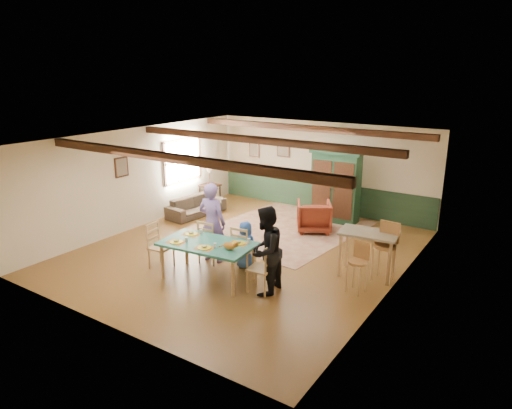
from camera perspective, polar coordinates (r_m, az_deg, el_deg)
The scene contains 35 objects.
floor at distance 10.94m, azimuth -1.26°, elevation -5.83°, with size 8.00×8.00×0.00m, color brown.
wall_back at distance 13.89m, azimuth 8.15°, elevation 4.67°, with size 7.00×0.02×2.70m, color beige.
wall_left at distance 12.76m, azimuth -14.36°, elevation 3.28°, with size 0.02×8.00×2.70m, color beige.
wall_right at distance 9.07m, azimuth 17.24°, elevation -2.30°, with size 0.02×8.00×2.70m, color beige.
ceiling at distance 10.22m, azimuth -1.35°, elevation 8.31°, with size 7.00×8.00×0.02m, color white.
wainscot_back at distance 14.08m, azimuth 7.97°, elevation 1.07°, with size 6.95×0.03×0.90m, color #1D3622.
ceiling_beam_front at distance 8.48m, azimuth -10.27°, elevation 5.73°, with size 6.95×0.16×0.16m, color black.
ceiling_beam_mid at distance 10.57m, azimuth -0.10°, elevation 8.08°, with size 6.95×0.16×0.16m, color black.
ceiling_beam_back at distance 12.79m, azimuth 6.42°, elevation 9.45°, with size 6.95×0.16×0.16m, color black.
window_left at distance 13.87m, azimuth -9.17°, elevation 5.46°, with size 0.06×1.60×1.30m, color white, non-canonical shape.
picture_left_wall at distance 12.27m, azimuth -16.46°, elevation 4.51°, with size 0.04×0.42×0.52m, color gray, non-canonical shape.
picture_back_a at distance 14.37m, azimuth 3.46°, elevation 7.03°, with size 0.45×0.04×0.55m, color gray, non-canonical shape.
picture_back_b at distance 14.96m, azimuth -0.23°, elevation 6.85°, with size 0.38×0.04×0.48m, color gray, non-canonical shape.
dining_table at distance 9.46m, azimuth -6.03°, elevation -7.03°, with size 1.89×1.05×0.79m, color #1F6455, non-canonical shape.
dining_chair_far_left at distance 10.22m, azimuth -5.70°, elevation -4.56°, with size 0.44×0.46×1.00m, color tan, non-canonical shape.
dining_chair_far_right at distance 9.81m, azimuth -1.56°, elevation -5.39°, with size 0.44×0.46×1.00m, color tan, non-canonical shape.
dining_chair_end_left at distance 10.09m, azimuth -11.82°, elevation -5.11°, with size 0.44×0.46×1.00m, color tan, non-canonical shape.
dining_chair_end_right at distance 8.86m, azimuth 0.56°, elevation -7.89°, with size 0.44×0.46×1.00m, color tan, non-canonical shape.
person_man at distance 10.15m, azimuth -5.50°, elevation -2.26°, with size 0.66×0.43×1.81m, color #795FA3.
person_woman at distance 8.67m, azimuth 1.19°, elevation -5.80°, with size 0.84×0.66×1.73m, color black.
person_child at distance 9.87m, azimuth -1.32°, elevation -5.07°, with size 0.52×0.34×1.06m, color #2952A4.
cat at distance 8.90m, azimuth -3.38°, elevation -5.10°, with size 0.38×0.15×0.19m, color #C06D21, non-canonical shape.
place_setting_near_left at distance 9.41m, azimuth -9.95°, elevation -4.38°, with size 0.42×0.32×0.11m, color gold, non-canonical shape.
place_setting_near_center at distance 9.03m, azimuth -6.48°, elevation -5.13°, with size 0.42×0.32×0.11m, color gold, non-canonical shape.
place_setting_far_left at distance 9.80m, azimuth -8.10°, elevation -3.42°, with size 0.42×0.32×0.11m, color gold, non-canonical shape.
place_setting_far_right at distance 9.21m, azimuth -2.20°, elevation -4.59°, with size 0.42×0.32×0.11m, color gold, non-canonical shape.
area_rug at distance 12.45m, azimuth 3.69°, elevation -3.01°, with size 3.47×4.12×0.01m, color #BEAF8A.
armoire at distance 12.97m, azimuth 9.94°, elevation 2.26°, with size 1.45×0.58×2.04m, color #163824.
armchair at distance 12.23m, azimuth 7.25°, elevation -1.48°, with size 0.87×0.90×0.82m, color #511810.
sofa at distance 13.65m, azimuth -7.48°, elevation -0.18°, with size 1.86×0.73×0.54m, color #362C22.
end_table at distance 14.59m, azimuth -5.76°, elevation 1.22°, with size 0.54×0.54×0.67m, color black, non-canonical shape.
table_lamp at distance 14.44m, azimuth -5.83°, elevation 3.66°, with size 0.34×0.34×0.61m, color #D4AF89, non-canonical shape.
counter_table at distance 9.79m, azimuth 13.75°, elevation -6.04°, with size 1.16×0.68×0.97m, color #9F957B, non-canonical shape.
bar_stool_left at distance 9.03m, azimuth 12.51°, elevation -7.76°, with size 0.36×0.39×1.01m, color #A67340, non-canonical shape.
bar_stool_right at distance 9.59m, azimuth 15.71°, elevation -5.82°, with size 0.43×0.48×1.23m, color #A67340, non-canonical shape.
Camera 1 is at (5.77, -8.32, 4.15)m, focal length 32.00 mm.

